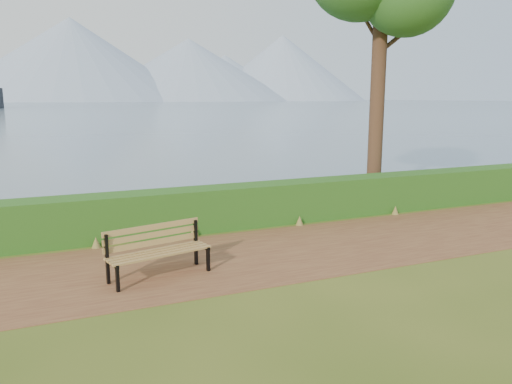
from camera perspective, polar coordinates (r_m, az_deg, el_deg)
name	(u,v)px	position (r m, az deg, el deg)	size (l,w,h in m)	color
ground	(276,258)	(9.90, 2.35, -7.50)	(140.00, 140.00, 0.00)	#3A5017
path	(270,253)	(10.16, 1.62, -6.99)	(40.00, 3.40, 0.01)	brown
hedge	(231,207)	(12.09, -2.92, -1.68)	(32.00, 0.85, 1.00)	#1E4F16
water	(50,104)	(268.54, -22.48, 9.32)	(700.00, 510.00, 0.00)	#43586C
mountains	(30,63)	(415.30, -24.39, 13.25)	(585.00, 190.00, 70.00)	#7F90A9
bench	(157,247)	(8.93, -11.26, -6.24)	(1.88, 0.92, 0.91)	black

